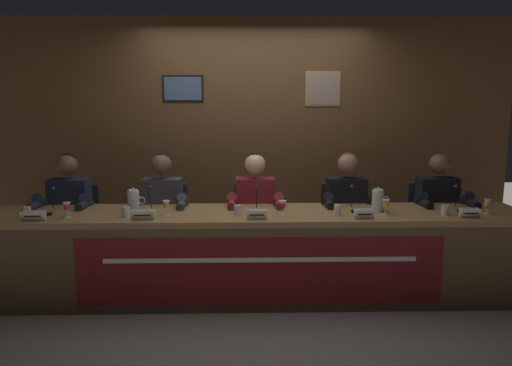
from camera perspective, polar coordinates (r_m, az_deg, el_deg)
name	(u,v)px	position (r m, az deg, el deg)	size (l,w,h in m)	color
ground_plane	(256,295)	(4.22, 0.00, -13.50)	(12.00, 12.00, 0.00)	#70665B
wall_back_panelled	(253,136)	(5.34, -0.37, 5.73)	(5.82, 0.14, 2.60)	brown
conference_table	(256,242)	(3.93, 0.06, -7.19)	(4.62, 0.73, 0.75)	olive
chair_far_left	(77,233)	(4.88, -21.02, -5.68)	(0.44, 0.44, 0.88)	black
panelist_far_left	(67,209)	(4.64, -22.03, -3.01)	(0.51, 0.48, 1.21)	black
nameplate_far_left	(33,216)	(4.07, -25.50, -3.63)	(0.19, 0.06, 0.08)	white
juice_glass_far_left	(67,207)	(4.08, -22.06, -2.71)	(0.06, 0.06, 0.12)	white
water_cup_far_left	(27,212)	(4.24, -26.09, -3.22)	(0.06, 0.06, 0.08)	silver
microphone_far_left	(50,205)	(4.26, -23.80, -2.50)	(0.06, 0.17, 0.22)	black
chair_left	(166,232)	(4.66, -10.91, -5.91)	(0.44, 0.44, 0.88)	black
panelist_left	(162,209)	(4.41, -11.44, -3.12)	(0.51, 0.48, 1.21)	black
nameplate_left	(143,215)	(3.82, -13.63, -3.79)	(0.19, 0.06, 0.08)	white
juice_glass_left	(166,205)	(3.92, -10.88, -2.66)	(0.06, 0.06, 0.12)	white
water_cup_left	(126,212)	(3.95, -15.55, -3.48)	(0.06, 0.06, 0.08)	silver
microphone_left	(149,204)	(4.06, -12.87, -2.49)	(0.06, 0.17, 0.22)	black
chair_center	(255,232)	(4.60, -0.16, -5.95)	(0.44, 0.44, 0.88)	black
panelist_center	(255,209)	(4.34, -0.11, -3.13)	(0.51, 0.48, 1.21)	black
nameplate_center	(257,214)	(3.72, 0.11, -3.86)	(0.16, 0.06, 0.08)	white
juice_glass_center	(283,205)	(3.85, 3.26, -2.71)	(0.06, 0.06, 0.12)	white
water_cup_center	(238,211)	(3.86, -2.26, -3.41)	(0.06, 0.06, 0.08)	silver
microphone_center	(257,203)	(3.98, 0.09, -2.48)	(0.06, 0.17, 0.22)	black
chair_right	(343,231)	(4.70, 10.50, -5.78)	(0.44, 0.44, 0.88)	black
panelist_right	(348,208)	(4.45, 11.12, -3.01)	(0.51, 0.48, 1.21)	black
nameplate_right	(364,214)	(3.84, 13.04, -3.69)	(0.16, 0.06, 0.08)	white
juice_glass_right	(386,204)	(4.04, 15.54, -2.49)	(0.06, 0.06, 0.12)	white
water_cup_right	(337,211)	(3.93, 9.89, -3.33)	(0.06, 0.06, 0.08)	silver
microphone_right	(354,203)	(4.08, 11.80, -2.39)	(0.06, 0.17, 0.22)	black
chair_far_right	(430,231)	(4.95, 20.39, -5.45)	(0.44, 0.44, 0.88)	black
panelist_far_right	(440,208)	(4.71, 21.47, -2.80)	(0.51, 0.48, 1.21)	black
nameplate_far_right	(470,213)	(4.15, 24.60, -3.34)	(0.16, 0.06, 0.08)	white
juice_glass_far_right	(487,204)	(4.36, 26.34, -2.27)	(0.06, 0.06, 0.12)	white
water_cup_far_right	(445,211)	(4.17, 22.05, -3.14)	(0.06, 0.06, 0.08)	silver
microphone_far_right	(459,203)	(4.36, 23.50, -2.22)	(0.06, 0.17, 0.22)	black
water_pitcher_left_side	(134,201)	(4.10, -14.68, -2.14)	(0.15, 0.10, 0.21)	silver
water_pitcher_right_side	(378,200)	(4.13, 14.61, -2.06)	(0.15, 0.10, 0.21)	silver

